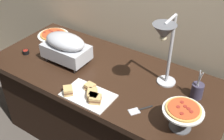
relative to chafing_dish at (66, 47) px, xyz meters
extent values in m
plane|color=#4C443D|center=(0.35, 0.04, -0.90)|extent=(8.00, 8.00, 0.00)
cube|color=black|center=(0.35, 0.04, -0.17)|extent=(1.90, 0.84, 0.05)
cube|color=black|center=(0.35, 0.04, -0.55)|extent=(1.75, 0.74, 0.71)
cylinder|color=#B7BABF|center=(-0.15, -0.09, -0.12)|extent=(0.01, 0.01, 0.04)
cylinder|color=#B7BABF|center=(0.15, -0.09, -0.12)|extent=(0.01, 0.01, 0.04)
cylinder|color=#B7BABF|center=(-0.15, 0.09, -0.12)|extent=(0.01, 0.01, 0.04)
cylinder|color=#B7BABF|center=(0.15, 0.09, -0.12)|extent=(0.01, 0.01, 0.04)
cube|color=#B7BABF|center=(0.00, 0.00, -0.04)|extent=(0.38, 0.22, 0.11)
ellipsoid|color=#B7BABF|center=(0.00, 0.00, 0.05)|extent=(0.36, 0.21, 0.12)
cylinder|color=#B7BABF|center=(0.80, 0.20, -0.14)|extent=(0.14, 0.14, 0.01)
cylinder|color=#B7BABF|center=(0.80, 0.20, 0.14)|extent=(0.02, 0.02, 0.53)
cylinder|color=#B7BABF|center=(0.80, 0.11, 0.40)|extent=(0.02, 0.16, 0.02)
cone|color=#595B60|center=(0.80, 0.03, 0.35)|extent=(0.15, 0.15, 0.10)
sphere|color=#F9EAB2|center=(0.80, 0.03, 0.31)|extent=(0.04, 0.04, 0.04)
cylinder|color=white|center=(-0.40, 0.26, -0.14)|extent=(0.30, 0.30, 0.01)
cylinder|color=#C68E42|center=(-0.40, 0.26, -0.12)|extent=(0.25, 0.25, 0.01)
cylinder|color=#B74723|center=(-0.40, 0.26, -0.12)|extent=(0.22, 0.22, 0.00)
cylinder|color=maroon|center=(-0.47, 0.28, -0.11)|extent=(0.02, 0.02, 0.00)
cylinder|color=maroon|center=(-0.43, 0.28, -0.11)|extent=(0.02, 0.02, 0.00)
cylinder|color=maroon|center=(-0.39, 0.32, -0.11)|extent=(0.02, 0.02, 0.00)
cylinder|color=maroon|center=(-0.41, 0.22, -0.11)|extent=(0.02, 0.02, 0.00)
cylinder|color=maroon|center=(-0.48, 0.23, -0.11)|extent=(0.02, 0.02, 0.00)
cylinder|color=#595B60|center=(1.06, -0.17, -0.08)|extent=(0.02, 0.02, 0.13)
cylinder|color=#595B60|center=(1.06, -0.17, -0.14)|extent=(0.14, 0.14, 0.01)
cylinder|color=white|center=(1.06, -0.17, 0.00)|extent=(0.25, 0.25, 0.01)
cylinder|color=gold|center=(1.06, -0.17, 0.01)|extent=(0.21, 0.21, 0.01)
cylinder|color=#B74723|center=(1.06, -0.17, 0.02)|extent=(0.19, 0.19, 0.00)
cylinder|color=maroon|center=(1.09, -0.16, 0.02)|extent=(0.02, 0.02, 0.00)
cylinder|color=maroon|center=(1.03, -0.18, 0.02)|extent=(0.02, 0.02, 0.00)
cylinder|color=maroon|center=(1.07, -0.22, 0.02)|extent=(0.02, 0.02, 0.00)
cylinder|color=maroon|center=(1.03, -0.13, 0.02)|extent=(0.02, 0.02, 0.00)
cylinder|color=maroon|center=(1.11, -0.18, 0.02)|extent=(0.02, 0.02, 0.00)
cylinder|color=maroon|center=(1.06, -0.16, 0.02)|extent=(0.02, 0.02, 0.00)
cube|color=white|center=(0.41, -0.25, -0.14)|extent=(0.36, 0.23, 0.01)
cube|color=tan|center=(0.39, -0.20, -0.12)|extent=(0.07, 0.06, 0.02)
cube|color=brown|center=(0.39, -0.20, -0.11)|extent=(0.07, 0.06, 0.01)
cube|color=tan|center=(0.39, -0.20, -0.09)|extent=(0.07, 0.06, 0.02)
cube|color=tan|center=(0.50, -0.28, -0.12)|extent=(0.10, 0.09, 0.02)
cube|color=brown|center=(0.50, -0.28, -0.11)|extent=(0.10, 0.09, 0.01)
cube|color=tan|center=(0.50, -0.28, -0.09)|extent=(0.10, 0.09, 0.02)
cube|color=tan|center=(0.45, -0.25, -0.12)|extent=(0.10, 0.10, 0.02)
cube|color=brown|center=(0.45, -0.25, -0.11)|extent=(0.10, 0.10, 0.01)
cube|color=tan|center=(0.45, -0.25, -0.09)|extent=(0.10, 0.10, 0.02)
cube|color=tan|center=(0.29, -0.32, -0.12)|extent=(0.10, 0.10, 0.02)
cube|color=brown|center=(0.29, -0.32, -0.11)|extent=(0.10, 0.10, 0.01)
cube|color=tan|center=(0.29, -0.32, -0.09)|extent=(0.10, 0.10, 0.02)
cube|color=tan|center=(0.47, -0.28, -0.12)|extent=(0.08, 0.07, 0.02)
cube|color=brown|center=(0.47, -0.28, -0.11)|extent=(0.08, 0.07, 0.01)
cube|color=tan|center=(0.47, -0.28, -0.09)|extent=(0.08, 0.07, 0.02)
cylinder|color=black|center=(-0.38, -0.11, -0.12)|extent=(0.06, 0.06, 0.03)
cylinder|color=maroon|center=(-0.38, -0.11, -0.11)|extent=(0.05, 0.05, 0.01)
cylinder|color=#383347|center=(1.05, 0.15, -0.09)|extent=(0.08, 0.08, 0.11)
cylinder|color=#B7BABF|center=(1.04, 0.14, -0.01)|extent=(0.02, 0.03, 0.19)
cylinder|color=#B7BABF|center=(1.04, 0.14, -0.02)|extent=(0.02, 0.03, 0.17)
cylinder|color=#B7BABF|center=(1.05, 0.14, -0.01)|extent=(0.02, 0.01, 0.19)
cylinder|color=#B7BABF|center=(1.04, 0.13, -0.01)|extent=(0.05, 0.01, 0.20)
cube|color=#B7BABF|center=(0.76, -0.21, -0.14)|extent=(0.09, 0.09, 0.00)
cylinder|color=black|center=(0.81, -0.14, -0.14)|extent=(0.07, 0.09, 0.01)
camera|label=1|loc=(1.37, -1.40, 1.15)|focal=44.69mm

